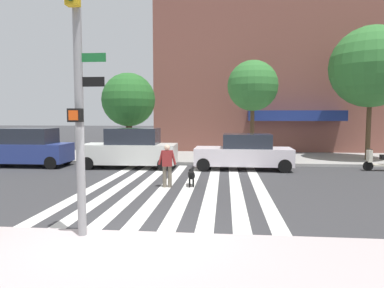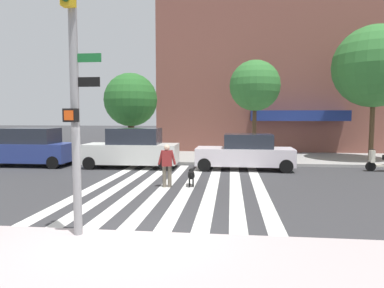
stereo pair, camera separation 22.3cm
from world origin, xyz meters
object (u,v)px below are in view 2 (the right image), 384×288
object	(u,v)px
dog_on_leash	(191,175)
street_tree_middle	(255,86)
street_tree_further	(374,67)
street_tree_nearest	(131,100)
parked_car_third_in_line	(245,153)
pedestrian_dog_walker	(167,163)
parked_scooter	(383,162)
traffic_light_pole	(73,78)
parked_car_behind_first	(132,149)
parked_car_near_curb	(30,148)

from	to	relation	value
dog_on_leash	street_tree_middle	bearing A→B (deg)	69.68
street_tree_further	dog_on_leash	distance (m)	13.53
street_tree_nearest	parked_car_third_in_line	bearing A→B (deg)	-20.97
street_tree_further	parked_car_third_in_line	bearing A→B (deg)	-154.68
street_tree_middle	dog_on_leash	world-z (taller)	street_tree_middle
pedestrian_dog_walker	dog_on_leash	xyz separation A→B (m)	(0.90, 0.33, -0.48)
parked_car_third_in_line	parked_scooter	distance (m)	6.73
parked_scooter	dog_on_leash	xyz separation A→B (m)	(-8.98, -4.58, -0.04)
parked_car_third_in_line	traffic_light_pole	bearing A→B (deg)	-110.78
parked_car_third_in_line	street_tree_nearest	world-z (taller)	street_tree_nearest
street_tree_further	street_tree_nearest	bearing A→B (deg)	-176.20
parked_car_third_in_line	pedestrian_dog_walker	xyz separation A→B (m)	(-3.17, -4.74, 0.06)
parked_car_behind_first	parked_car_third_in_line	world-z (taller)	parked_car_behind_first
traffic_light_pole	street_tree_nearest	bearing A→B (deg)	101.42
traffic_light_pole	pedestrian_dog_walker	world-z (taller)	traffic_light_pole
street_tree_further	pedestrian_dog_walker	world-z (taller)	street_tree_further
parked_car_near_curb	street_tree_further	xyz separation A→B (m)	(19.08, 3.51, 4.56)
parked_car_third_in_line	street_tree_middle	world-z (taller)	street_tree_middle
parked_car_third_in_line	street_tree_middle	size ratio (longest dim) A/B	0.83
street_tree_further	parked_car_near_curb	bearing A→B (deg)	-169.56
street_tree_nearest	street_tree_middle	bearing A→B (deg)	7.26
dog_on_leash	traffic_light_pole	bearing A→B (deg)	-105.88
street_tree_nearest	street_tree_middle	world-z (taller)	street_tree_middle
street_tree_further	dog_on_leash	size ratio (longest dim) A/B	8.09
parked_scooter	traffic_light_pole	bearing A→B (deg)	-134.81
parked_car_third_in_line	parked_scooter	size ratio (longest dim) A/B	3.01
parked_car_near_curb	street_tree_nearest	xyz separation A→B (m)	(4.93, 2.57, 2.68)
parked_car_behind_first	pedestrian_dog_walker	distance (m)	5.48
parked_car_near_curb	street_tree_further	world-z (taller)	street_tree_further
traffic_light_pole	pedestrian_dog_walker	size ratio (longest dim) A/B	3.54
traffic_light_pole	parked_scooter	xyz separation A→B (m)	(10.76, 10.83, -3.04)
street_tree_middle	pedestrian_dog_walker	size ratio (longest dim) A/B	3.61
parked_car_third_in_line	parked_car_behind_first	bearing A→B (deg)	179.98
parked_car_near_curb	parked_scooter	distance (m)	18.37
pedestrian_dog_walker	dog_on_leash	size ratio (longest dim) A/B	1.71
street_tree_middle	pedestrian_dog_walker	distance (m)	9.79
traffic_light_pole	street_tree_middle	distance (m)	14.97
parked_car_third_in_line	street_tree_nearest	xyz separation A→B (m)	(-6.72, 2.57, 2.81)
parked_car_near_curb	pedestrian_dog_walker	distance (m)	9.72
parked_car_near_curb	parked_scooter	world-z (taller)	parked_car_near_curb
parked_scooter	dog_on_leash	size ratio (longest dim) A/B	1.70
parked_car_near_curb	parked_car_third_in_line	xyz separation A→B (m)	(11.65, -0.00, -0.13)
parked_scooter	street_tree_further	world-z (taller)	street_tree_further
parked_scooter	street_tree_nearest	bearing A→B (deg)	169.86
parked_scooter	pedestrian_dog_walker	world-z (taller)	pedestrian_dog_walker
parked_car_behind_first	street_tree_middle	xyz separation A→B (m)	(6.58, 3.51, 3.53)
parked_car_near_curb	dog_on_leash	distance (m)	10.38
parked_car_third_in_line	dog_on_leash	xyz separation A→B (m)	(-2.27, -4.41, -0.42)
parked_car_behind_first	street_tree_middle	size ratio (longest dim) A/B	0.83
parked_car_behind_first	parked_car_near_curb	bearing A→B (deg)	-180.00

